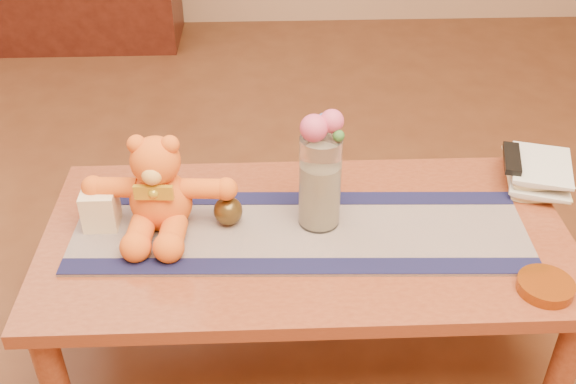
{
  "coord_description": "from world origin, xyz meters",
  "views": [
    {
      "loc": [
        -0.11,
        -1.41,
        1.56
      ],
      "look_at": [
        -0.05,
        0.0,
        0.58
      ],
      "focal_mm": 42.1,
      "sensor_mm": 36.0,
      "label": 1
    }
  ],
  "objects_px": {
    "teddy_bear": "(159,183)",
    "amber_dish": "(545,286)",
    "glass_vase": "(320,182)",
    "pillar_candle": "(100,208)",
    "book_bottom": "(507,178)",
    "bronze_ball": "(228,211)",
    "tv_remote": "(512,158)"
  },
  "relations": [
    {
      "from": "teddy_bear",
      "to": "amber_dish",
      "type": "xyz_separation_m",
      "value": [
        0.94,
        -0.3,
        -0.12
      ]
    },
    {
      "from": "glass_vase",
      "to": "pillar_candle",
      "type": "bearing_deg",
      "value": 178.71
    },
    {
      "from": "glass_vase",
      "to": "amber_dish",
      "type": "xyz_separation_m",
      "value": [
        0.52,
        -0.28,
        -0.12
      ]
    },
    {
      "from": "teddy_bear",
      "to": "book_bottom",
      "type": "xyz_separation_m",
      "value": [
        0.99,
        0.17,
        -0.12
      ]
    },
    {
      "from": "bronze_ball",
      "to": "tv_remote",
      "type": "height_order",
      "value": "tv_remote"
    },
    {
      "from": "teddy_bear",
      "to": "tv_remote",
      "type": "xyz_separation_m",
      "value": [
        0.99,
        0.16,
        -0.05
      ]
    },
    {
      "from": "teddy_bear",
      "to": "glass_vase",
      "type": "bearing_deg",
      "value": 1.91
    },
    {
      "from": "book_bottom",
      "to": "tv_remote",
      "type": "relative_size",
      "value": 1.39
    },
    {
      "from": "glass_vase",
      "to": "bronze_ball",
      "type": "bearing_deg",
      "value": 178.65
    },
    {
      "from": "teddy_bear",
      "to": "amber_dish",
      "type": "relative_size",
      "value": 2.81
    },
    {
      "from": "pillar_candle",
      "to": "glass_vase",
      "type": "xyz_separation_m",
      "value": [
        0.58,
        -0.01,
        0.08
      ]
    },
    {
      "from": "teddy_bear",
      "to": "bronze_ball",
      "type": "xyz_separation_m",
      "value": [
        0.18,
        -0.01,
        -0.09
      ]
    },
    {
      "from": "glass_vase",
      "to": "bronze_ball",
      "type": "relative_size",
      "value": 3.34
    },
    {
      "from": "tv_remote",
      "to": "bronze_ball",
      "type": "bearing_deg",
      "value": -153.54
    },
    {
      "from": "bronze_ball",
      "to": "amber_dish",
      "type": "bearing_deg",
      "value": -20.72
    },
    {
      "from": "tv_remote",
      "to": "amber_dish",
      "type": "xyz_separation_m",
      "value": [
        -0.05,
        -0.46,
        -0.07
      ]
    },
    {
      "from": "teddy_bear",
      "to": "pillar_candle",
      "type": "height_order",
      "value": "teddy_bear"
    },
    {
      "from": "book_bottom",
      "to": "amber_dish",
      "type": "distance_m",
      "value": 0.47
    },
    {
      "from": "teddy_bear",
      "to": "amber_dish",
      "type": "distance_m",
      "value": 0.99
    },
    {
      "from": "book_bottom",
      "to": "glass_vase",
      "type": "bearing_deg",
      "value": -150.39
    },
    {
      "from": "glass_vase",
      "to": "tv_remote",
      "type": "height_order",
      "value": "glass_vase"
    },
    {
      "from": "book_bottom",
      "to": "tv_remote",
      "type": "height_order",
      "value": "tv_remote"
    },
    {
      "from": "pillar_candle",
      "to": "amber_dish",
      "type": "height_order",
      "value": "pillar_candle"
    },
    {
      "from": "amber_dish",
      "to": "bronze_ball",
      "type": "bearing_deg",
      "value": 159.28
    },
    {
      "from": "pillar_candle",
      "to": "amber_dish",
      "type": "distance_m",
      "value": 1.14
    },
    {
      "from": "pillar_candle",
      "to": "glass_vase",
      "type": "distance_m",
      "value": 0.58
    },
    {
      "from": "pillar_candle",
      "to": "tv_remote",
      "type": "height_order",
      "value": "pillar_candle"
    },
    {
      "from": "bronze_ball",
      "to": "tv_remote",
      "type": "distance_m",
      "value": 0.83
    },
    {
      "from": "tv_remote",
      "to": "glass_vase",
      "type": "bearing_deg",
      "value": -148.2
    },
    {
      "from": "book_bottom",
      "to": "amber_dish",
      "type": "xyz_separation_m",
      "value": [
        -0.05,
        -0.47,
        0.0
      ]
    },
    {
      "from": "amber_dish",
      "to": "tv_remote",
      "type": "bearing_deg",
      "value": 83.63
    },
    {
      "from": "pillar_candle",
      "to": "bronze_ball",
      "type": "xyz_separation_m",
      "value": [
        0.34,
        -0.01,
        -0.01
      ]
    }
  ]
}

